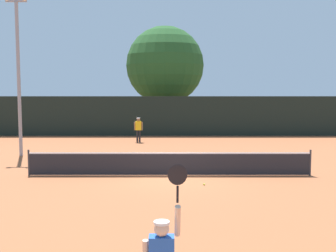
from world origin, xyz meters
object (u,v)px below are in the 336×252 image
object	(u,v)px
player_receiving	(138,127)
tennis_ball	(204,184)
large_tree	(165,65)
parked_car_near	(85,118)
light_pole	(18,66)
parked_car_mid	(134,118)
parked_car_far	(279,119)

from	to	relation	value
player_receiving	tennis_ball	xyz separation A→B (m)	(3.30, -12.23, -0.96)
large_tree	parked_car_near	distance (m)	9.28
large_tree	tennis_ball	bearing A→B (deg)	-85.71
light_pole	large_tree	distance (m)	16.53
large_tree	parked_car_mid	xyz separation A→B (m)	(-2.89, 2.59, -4.77)
light_pole	parked_car_far	xyz separation A→B (m)	(17.88, 15.62, -3.95)
tennis_ball	parked_car_near	bearing A→B (deg)	110.83
player_receiving	parked_car_mid	bearing A→B (deg)	-84.22
light_pole	player_receiving	bearing A→B (deg)	43.27
player_receiving	parked_car_far	world-z (taller)	parked_car_far
light_pole	parked_car_near	bearing A→B (deg)	89.88
large_tree	parked_car_mid	bearing A→B (deg)	138.07
tennis_ball	parked_car_near	size ratio (longest dim) A/B	0.02
parked_car_far	player_receiving	bearing A→B (deg)	-145.97
large_tree	light_pole	bearing A→B (deg)	-117.26
tennis_ball	parked_car_mid	bearing A→B (deg)	100.61
parked_car_mid	parked_car_far	bearing A→B (deg)	-9.77
large_tree	parked_car_far	distance (m)	11.41
parked_car_near	player_receiving	bearing A→B (deg)	-56.05
player_receiving	parked_car_near	distance (m)	13.12
player_receiving	tennis_ball	size ratio (longest dim) A/B	23.84
light_pole	parked_car_mid	distance (m)	18.32
light_pole	parked_car_near	world-z (taller)	light_pole
parked_car_far	large_tree	bearing A→B (deg)	179.23
parked_car_near	parked_car_far	distance (m)	17.92
player_receiving	parked_car_near	world-z (taller)	parked_car_near
player_receiving	parked_car_near	xyz separation A→B (m)	(-5.82, 11.76, -0.21)
light_pole	parked_car_mid	size ratio (longest dim) A/B	1.94
player_receiving	parked_car_mid	size ratio (longest dim) A/B	0.38
parked_car_near	parked_car_far	size ratio (longest dim) A/B	1.01
light_pole	parked_car_far	bearing A→B (deg)	41.15
player_receiving	light_pole	distance (m)	8.88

